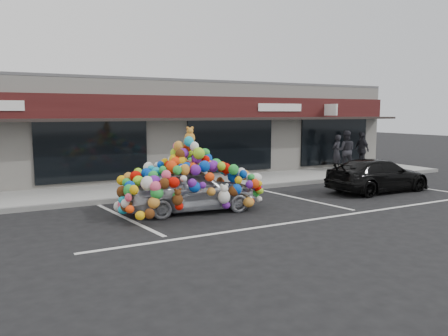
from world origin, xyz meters
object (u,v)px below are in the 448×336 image
toy_car (191,184)px  pedestrian_b (345,151)px  black_sedan (378,175)px  pedestrian_a (337,152)px  pedestrian_c (361,150)px

toy_car → pedestrian_b: (9.78, 3.94, 0.29)m
black_sedan → toy_car: bearing=87.9°
black_sedan → pedestrian_a: bearing=-26.6°
pedestrian_b → pedestrian_c: size_ratio=1.06×
toy_car → black_sedan: (7.41, -0.27, -0.21)m
black_sedan → pedestrian_b: bearing=-29.4°
toy_car → pedestrian_b: bearing=-61.2°
toy_car → pedestrian_a: size_ratio=2.57×
toy_car → pedestrian_a: toy_car is taller
toy_car → pedestrian_b: 10.55m
pedestrian_a → pedestrian_b: bearing=64.0°
pedestrian_a → pedestrian_c: size_ratio=0.93×
black_sedan → pedestrian_c: size_ratio=2.33×
black_sedan → pedestrian_a: (2.47, 4.92, 0.38)m
toy_car → pedestrian_a: (9.88, 4.65, 0.17)m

